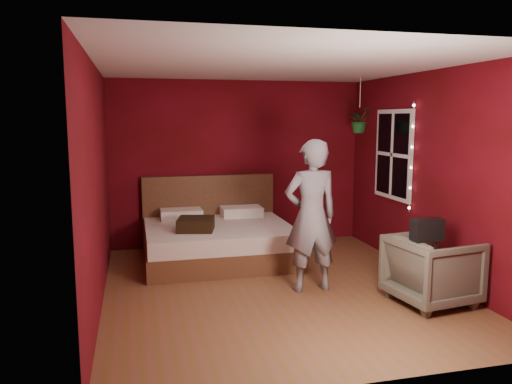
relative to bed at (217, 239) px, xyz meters
name	(u,v)px	position (x,y,z in m)	size (l,w,h in m)	color
floor	(277,288)	(0.49, -1.42, -0.29)	(4.50, 4.50, 0.00)	brown
room_walls	(278,147)	(0.49, -1.42, 1.39)	(4.04, 4.54, 2.62)	maroon
window	(393,155)	(2.45, -0.52, 1.21)	(0.05, 0.97, 1.27)	white
fairy_lights	(411,157)	(2.43, -1.05, 1.21)	(0.04, 0.04, 1.45)	silver
bed	(217,239)	(0.00, 0.00, 0.00)	(2.05, 1.75, 1.13)	brown
person	(311,216)	(0.85, -1.57, 0.59)	(0.65, 0.42, 1.78)	slate
armchair	(432,270)	(1.98, -2.30, 0.08)	(0.80, 0.82, 0.75)	#585445
handbag	(427,230)	(1.81, -2.42, 0.57)	(0.32, 0.16, 0.23)	black
throw_pillow	(196,224)	(-0.34, -0.34, 0.30)	(0.47, 0.47, 0.17)	black
hanging_plant	(359,120)	(2.09, -0.15, 1.69)	(0.41, 0.39, 0.80)	silver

